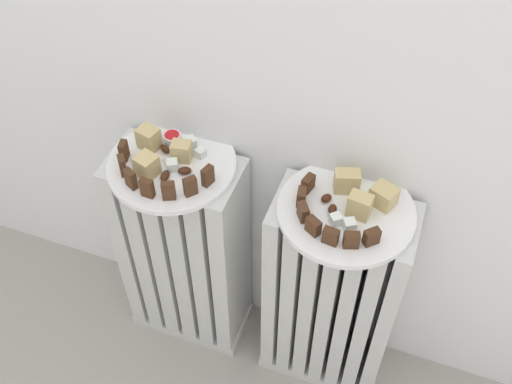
{
  "coord_description": "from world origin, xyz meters",
  "views": [
    {
      "loc": [
        0.27,
        -0.47,
        1.45
      ],
      "look_at": [
        0.0,
        0.28,
        0.57
      ],
      "focal_mm": 42.33,
      "sensor_mm": 36.0,
      "label": 1
    }
  ],
  "objects_px": {
    "radiator_right": "(331,298)",
    "fork": "(156,167)",
    "radiator_left": "(185,253)",
    "plate_right": "(346,211)",
    "jam_bowl_left": "(172,138)",
    "plate_left": "(172,165)"
  },
  "relations": [
    {
      "from": "radiator_right",
      "to": "fork",
      "type": "height_order",
      "value": "fork"
    },
    {
      "from": "radiator_right",
      "to": "fork",
      "type": "distance_m",
      "value": 0.49
    },
    {
      "from": "radiator_right",
      "to": "fork",
      "type": "bearing_deg",
      "value": -176.42
    },
    {
      "from": "radiator_left",
      "to": "fork",
      "type": "height_order",
      "value": "fork"
    },
    {
      "from": "plate_right",
      "to": "jam_bowl_left",
      "type": "relative_size",
      "value": 7.07
    },
    {
      "from": "radiator_left",
      "to": "plate_left",
      "type": "bearing_deg",
      "value": -63.43
    },
    {
      "from": "plate_left",
      "to": "plate_right",
      "type": "xyz_separation_m",
      "value": [
        0.36,
        0.0,
        0.0
      ]
    },
    {
      "from": "radiator_left",
      "to": "plate_right",
      "type": "bearing_deg",
      "value": -0.0
    },
    {
      "from": "plate_left",
      "to": "jam_bowl_left",
      "type": "xyz_separation_m",
      "value": [
        -0.02,
        0.05,
        0.02
      ]
    },
    {
      "from": "plate_right",
      "to": "jam_bowl_left",
      "type": "height_order",
      "value": "jam_bowl_left"
    },
    {
      "from": "radiator_left",
      "to": "radiator_right",
      "type": "distance_m",
      "value": 0.36
    },
    {
      "from": "radiator_left",
      "to": "fork",
      "type": "distance_m",
      "value": 0.31
    },
    {
      "from": "plate_left",
      "to": "jam_bowl_left",
      "type": "bearing_deg",
      "value": 112.85
    },
    {
      "from": "plate_left",
      "to": "jam_bowl_left",
      "type": "distance_m",
      "value": 0.06
    },
    {
      "from": "radiator_left",
      "to": "jam_bowl_left",
      "type": "height_order",
      "value": "jam_bowl_left"
    },
    {
      "from": "plate_right",
      "to": "fork",
      "type": "bearing_deg",
      "value": -176.42
    },
    {
      "from": "fork",
      "to": "jam_bowl_left",
      "type": "bearing_deg",
      "value": 89.37
    },
    {
      "from": "radiator_right",
      "to": "jam_bowl_left",
      "type": "bearing_deg",
      "value": 171.9
    },
    {
      "from": "plate_left",
      "to": "fork",
      "type": "distance_m",
      "value": 0.03
    },
    {
      "from": "radiator_left",
      "to": "plate_left",
      "type": "xyz_separation_m",
      "value": [
        0.0,
        -0.0,
        0.3
      ]
    },
    {
      "from": "radiator_left",
      "to": "plate_right",
      "type": "distance_m",
      "value": 0.47
    },
    {
      "from": "plate_left",
      "to": "jam_bowl_left",
      "type": "relative_size",
      "value": 7.07
    }
  ]
}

